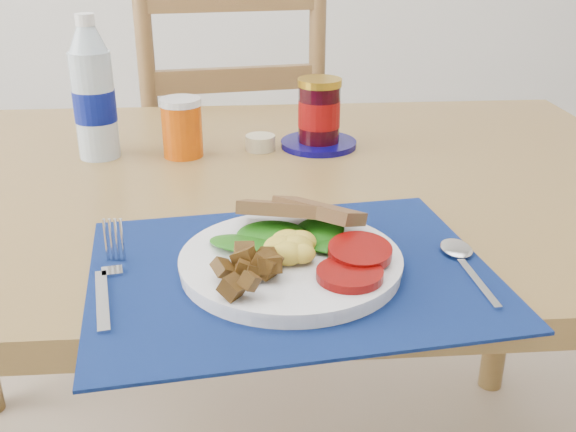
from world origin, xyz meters
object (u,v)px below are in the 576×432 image
at_px(breakfast_plate, 287,257).
at_px(water_bottle, 94,96).
at_px(chair_far, 229,132).
at_px(juice_glass, 182,129).
at_px(jam_on_saucer, 319,117).

distance_m(breakfast_plate, water_bottle, 0.54).
xyz_separation_m(chair_far, water_bottle, (-0.22, -0.58, 0.24)).
height_order(juice_glass, jam_on_saucer, jam_on_saucer).
height_order(water_bottle, jam_on_saucer, water_bottle).
height_order(breakfast_plate, water_bottle, water_bottle).
bearing_deg(breakfast_plate, chair_far, 116.71).
distance_m(chair_far, breakfast_plate, 1.04).
xyz_separation_m(breakfast_plate, water_bottle, (-0.29, 0.45, 0.08)).
relative_size(breakfast_plate, jam_on_saucer, 1.85).
bearing_deg(breakfast_plate, water_bottle, 145.51).
height_order(chair_far, breakfast_plate, chair_far).
height_order(chair_far, water_bottle, chair_far).
distance_m(breakfast_plate, juice_glass, 0.47).
xyz_separation_m(water_bottle, juice_glass, (0.14, -0.01, -0.06)).
xyz_separation_m(juice_glass, jam_on_saucer, (0.24, 0.03, 0.01)).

